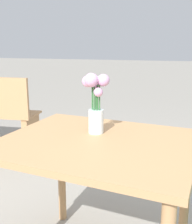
{
  "coord_description": "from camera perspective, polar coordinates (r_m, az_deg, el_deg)",
  "views": [
    {
      "loc": [
        0.39,
        -1.2,
        1.17
      ],
      "look_at": [
        -0.04,
        0.11,
        0.83
      ],
      "focal_mm": 45.0,
      "sensor_mm": 36.0,
      "label": 1
    }
  ],
  "objects": [
    {
      "name": "table_front",
      "position": [
        1.38,
        0.26,
        -9.91
      ],
      "size": [
        0.97,
        0.83,
        0.72
      ],
      "color": "tan",
      "rests_on": "ground_plane"
    },
    {
      "name": "flower_vase",
      "position": [
        1.4,
        -0.05,
        1.9
      ],
      "size": [
        0.14,
        0.14,
        0.31
      ],
      "color": "silver",
      "rests_on": "table_front"
    }
  ]
}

